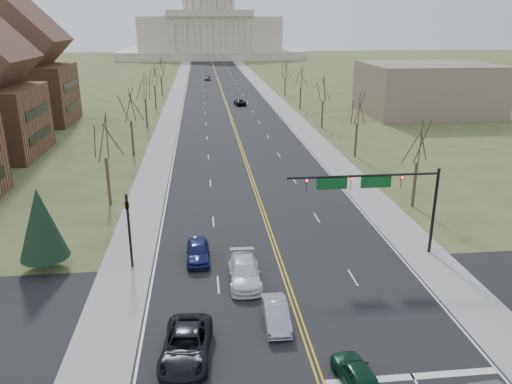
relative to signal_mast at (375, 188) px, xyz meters
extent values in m
plane|color=#485028|center=(-7.45, -13.50, -5.76)|extent=(600.00, 600.00, 0.00)
cube|color=black|center=(-7.45, 96.50, -5.76)|extent=(20.00, 380.00, 0.01)
cube|color=black|center=(-7.45, -7.50, -5.76)|extent=(120.00, 14.00, 0.01)
cube|color=gray|center=(-19.45, 96.50, -5.75)|extent=(4.00, 380.00, 0.03)
cube|color=gray|center=(4.55, 96.50, -5.75)|extent=(4.00, 380.00, 0.03)
cube|color=gold|center=(-7.45, 96.50, -5.75)|extent=(0.42, 380.00, 0.01)
cube|color=silver|center=(-17.25, 96.50, -5.75)|extent=(0.15, 380.00, 0.01)
cube|color=silver|center=(2.35, 96.50, -5.75)|extent=(0.15, 380.00, 0.01)
cube|color=silver|center=(-2.45, -14.50, -5.75)|extent=(9.50, 0.50, 0.01)
cube|color=beige|center=(-7.45, 236.50, -3.76)|extent=(90.00, 60.00, 4.00)
cube|color=beige|center=(-7.45, 236.50, 6.24)|extent=(70.00, 40.00, 16.00)
cube|color=beige|center=(-7.45, 216.00, 15.74)|extent=(42.00, 3.00, 3.00)
cylinder|color=beige|center=(-7.45, 236.50, 20.24)|extent=(24.00, 24.00, 12.00)
cylinder|color=black|center=(5.05, 0.00, -2.16)|extent=(0.24, 0.24, 7.20)
cylinder|color=black|center=(-0.95, 0.00, 1.04)|extent=(12.00, 0.18, 0.18)
imported|color=black|center=(2.05, 0.00, 0.49)|extent=(0.35, 0.40, 1.10)
sphere|color=#FF0C0C|center=(2.05, -0.15, 0.84)|extent=(0.18, 0.18, 0.18)
imported|color=black|center=(-1.95, 0.00, 0.49)|extent=(0.35, 0.40, 1.10)
sphere|color=#FF0C0C|center=(-1.95, -0.15, 0.84)|extent=(0.18, 0.18, 0.18)
imported|color=black|center=(-5.45, 0.00, 0.49)|extent=(0.35, 0.40, 1.10)
sphere|color=#FF0C0C|center=(-5.45, -0.15, 0.84)|extent=(0.18, 0.18, 0.18)
cube|color=#0C4C1E|center=(0.05, 0.00, 0.49)|extent=(2.40, 0.12, 0.90)
cube|color=#0C4C1E|center=(-3.45, 0.00, 0.49)|extent=(2.40, 0.12, 0.90)
cylinder|color=black|center=(-18.95, 0.00, -2.76)|extent=(0.20, 0.20, 6.00)
imported|color=black|center=(-18.95, 0.00, -0.56)|extent=(0.32, 0.36, 0.99)
cylinder|color=#3D2F24|center=(8.05, 10.50, -3.42)|extent=(0.32, 0.32, 4.68)
cylinder|color=#3D2F24|center=(-22.95, 14.50, -3.29)|extent=(0.32, 0.32, 4.95)
cylinder|color=#3D2F24|center=(8.05, 30.50, -3.42)|extent=(0.32, 0.32, 4.68)
cylinder|color=#3D2F24|center=(-22.95, 34.50, -3.29)|extent=(0.32, 0.32, 4.95)
cylinder|color=#3D2F24|center=(8.05, 50.50, -3.42)|extent=(0.32, 0.32, 4.68)
cylinder|color=#3D2F24|center=(-22.95, 54.50, -3.29)|extent=(0.32, 0.32, 4.95)
cylinder|color=#3D2F24|center=(8.05, 70.50, -3.42)|extent=(0.32, 0.32, 4.68)
cylinder|color=#3D2F24|center=(-22.95, 74.50, -3.29)|extent=(0.32, 0.32, 4.95)
cylinder|color=#3D2F24|center=(8.05, 90.50, -3.42)|extent=(0.32, 0.32, 4.68)
cylinder|color=#3D2F24|center=(-22.95, 94.50, -3.29)|extent=(0.32, 0.32, 4.95)
cylinder|color=#3D2F24|center=(-25.45, 0.50, -5.26)|extent=(0.36, 0.36, 1.00)
cone|color=black|center=(-25.45, 0.50, -2.01)|extent=(3.64, 3.64, 5.50)
cube|color=black|center=(-35.90, 36.50, -2.91)|extent=(0.10, 9.80, 1.20)
cube|color=black|center=(-35.90, 36.50, 0.41)|extent=(0.10, 9.80, 1.20)
cube|color=brown|center=(-45.45, 60.50, -0.51)|extent=(17.00, 14.00, 10.50)
cube|color=#463023|center=(-45.45, 60.50, 8.99)|extent=(17.00, 14.28, 17.00)
cube|color=black|center=(-36.90, 60.50, -2.61)|extent=(0.10, 9.80, 1.20)
cube|color=black|center=(-36.90, 60.50, 1.06)|extent=(0.10, 9.80, 1.20)
cube|color=#776A54|center=(32.55, 62.50, -0.76)|extent=(25.00, 20.00, 10.00)
imported|color=#0B321E|center=(-5.66, -14.87, -5.04)|extent=(2.19, 4.34, 1.42)
imported|color=#A3A5AB|center=(-9.01, -8.80, -5.05)|extent=(1.53, 4.27, 1.40)
imported|color=black|center=(-14.53, -11.55, -4.95)|extent=(3.19, 6.00, 1.61)
imported|color=silver|center=(-10.51, -3.30, -4.96)|extent=(2.28, 5.47, 1.58)
imported|color=navy|center=(-13.88, 0.62, -4.98)|extent=(1.88, 4.54, 1.54)
imported|color=black|center=(-4.47, 77.47, -5.06)|extent=(2.77, 5.15, 1.37)
imported|color=#44454B|center=(-10.80, 128.22, -4.98)|extent=(2.19, 4.64, 1.54)
camera|label=1|loc=(-13.22, -35.49, 12.32)|focal=35.00mm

